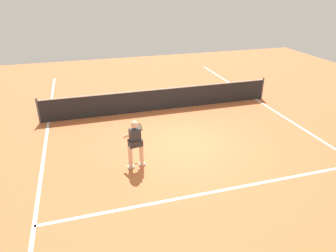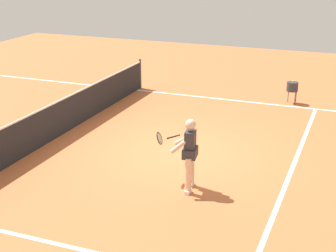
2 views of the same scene
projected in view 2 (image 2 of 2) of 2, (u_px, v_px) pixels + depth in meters
name	position (u px, v px, depth m)	size (l,w,h in m)	color
ground_plane	(180.00, 150.00, 12.79)	(28.14, 28.14, 0.00)	#C66638
service_line_marking	(293.00, 167.00, 11.83)	(9.52, 0.10, 0.01)	white
sideline_left_marking	(82.00, 250.00, 8.61)	(0.10, 19.65, 0.01)	white
sideline_right_marking	(229.00, 100.00, 16.97)	(0.10, 19.65, 0.01)	white
court_net	(63.00, 116.00, 13.77)	(10.20, 0.08, 1.06)	#4C4C51
tennis_player	(189.00, 152.00, 10.48)	(0.72, 1.02, 1.55)	beige
ball_hopper	(292.00, 87.00, 16.46)	(0.36, 0.36, 0.74)	#333338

